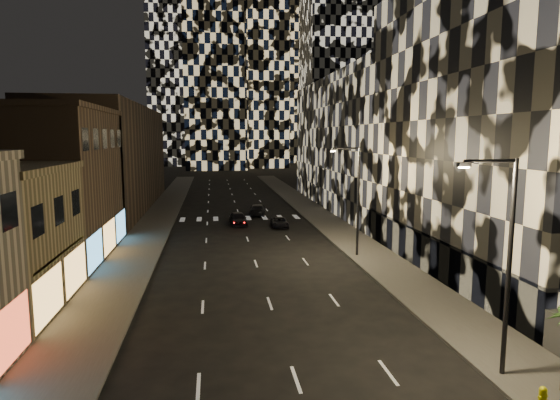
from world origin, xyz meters
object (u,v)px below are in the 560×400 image
object	(u,v)px
car_dark_oncoming	(258,210)
streetlight_far	(355,193)
fire_hydrant	(543,398)
car_dark_rightlane	(280,222)
car_dark_midlane	(238,219)
streetlight_near	(504,252)

from	to	relation	value
car_dark_oncoming	streetlight_far	bearing A→B (deg)	112.53
car_dark_oncoming	fire_hydrant	xyz separation A→B (m)	(6.15, -44.60, -0.15)
car_dark_rightlane	fire_hydrant	xyz separation A→B (m)	(4.50, -36.17, 0.01)
car_dark_midlane	streetlight_far	bearing A→B (deg)	-64.20
streetlight_near	car_dark_rightlane	world-z (taller)	streetlight_near
fire_hydrant	car_dark_oncoming	bearing A→B (deg)	97.85
car_dark_oncoming	car_dark_rightlane	distance (m)	8.59
streetlight_near	fire_hydrant	bearing A→B (deg)	-86.75
streetlight_near	car_dark_midlane	distance (m)	36.85
car_dark_oncoming	streetlight_near	bearing A→B (deg)	105.42
streetlight_far	car_dark_rightlane	xyz separation A→B (m)	(-4.35, 13.62, -4.82)
car_dark_rightlane	fire_hydrant	world-z (taller)	car_dark_rightlane
car_dark_oncoming	fire_hydrant	size ratio (longest dim) A/B	5.68
streetlight_far	fire_hydrant	distance (m)	23.06
car_dark_midlane	car_dark_rightlane	distance (m)	4.87
streetlight_far	car_dark_oncoming	xyz separation A→B (m)	(-6.00, 22.04, -4.66)
car_dark_midlane	car_dark_oncoming	xyz separation A→B (m)	(2.85, 6.57, -0.05)
car_dark_midlane	fire_hydrant	bearing A→B (deg)	-80.67
streetlight_near	fire_hydrant	xyz separation A→B (m)	(0.15, -2.56, -4.80)
streetlight_far	car_dark_oncoming	bearing A→B (deg)	105.24
car_dark_oncoming	car_dark_rightlane	bearing A→B (deg)	108.36
streetlight_near	car_dark_midlane	world-z (taller)	streetlight_near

